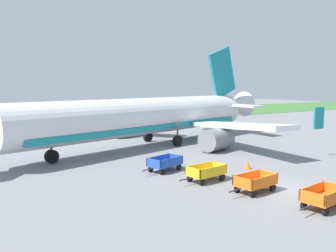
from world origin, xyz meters
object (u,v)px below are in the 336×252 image
Objects in this scene: baggage_cart_third_in_row at (255,182)px; baggage_cart_fourth_in_row at (206,172)px; traffic_cone_near_plane at (248,165)px; airplane at (152,116)px; baggage_cart_far_end at (165,163)px; baggage_cart_second_in_row at (324,197)px.

baggage_cart_fourth_in_row is (-0.92, 3.44, 0.00)m from baggage_cart_third_in_row.
baggage_cart_fourth_in_row reaches higher than traffic_cone_near_plane.
airplane is 11.51m from baggage_cart_far_end.
baggage_cart_third_in_row is at bearing -75.04° from baggage_cart_fourth_in_row.
baggage_cart_second_in_row is 11.38m from baggage_cart_far_end.
baggage_cart_far_end reaches higher than traffic_cone_near_plane.
baggage_cart_second_in_row reaches higher than traffic_cone_near_plane.
baggage_cart_fourth_in_row is at bearing -78.09° from baggage_cart_far_end.
baggage_cart_far_end is at bearing 153.39° from traffic_cone_near_plane.
baggage_cart_far_end is 6.31m from traffic_cone_near_plane.
traffic_cone_near_plane is (4.84, 0.97, -0.29)m from baggage_cart_fourth_in_row.
baggage_cart_second_in_row is at bearing -96.18° from airplane.
airplane is at bearing 93.29° from traffic_cone_near_plane.
baggage_cart_far_end is at bearing 103.37° from baggage_cart_third_in_row.
baggage_cart_fourth_in_row is 3.88m from baggage_cart_far_end.
airplane is at bearing 64.21° from baggage_cart_far_end.
traffic_cone_near_plane is (0.74, -12.95, -2.74)m from airplane.
baggage_cart_second_in_row is at bearing -77.16° from baggage_cart_third_in_row.
baggage_cart_third_in_row reaches higher than traffic_cone_near_plane.
baggage_cart_third_in_row is at bearing 102.84° from baggage_cart_second_in_row.
airplane is at bearing 79.63° from baggage_cart_third_in_row.
airplane is 13.26m from traffic_cone_near_plane.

